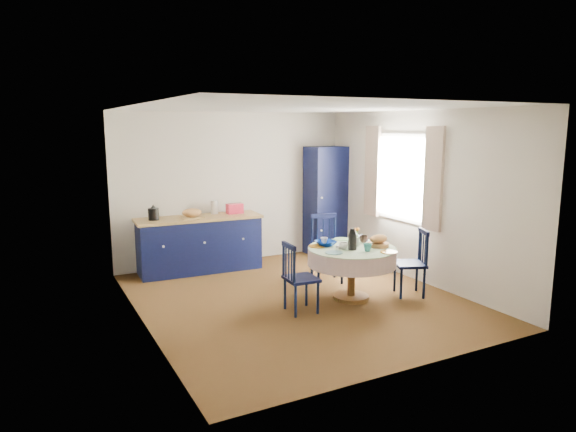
% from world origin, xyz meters
% --- Properties ---
extents(floor, '(4.50, 4.50, 0.00)m').
position_xyz_m(floor, '(0.00, 0.00, 0.00)').
color(floor, black).
rests_on(floor, ground).
extents(ceiling, '(4.50, 4.50, 0.00)m').
position_xyz_m(ceiling, '(0.00, 0.00, 2.50)').
color(ceiling, white).
rests_on(ceiling, wall_back).
extents(wall_back, '(4.00, 0.02, 2.50)m').
position_xyz_m(wall_back, '(0.00, 2.25, 1.25)').
color(wall_back, silver).
rests_on(wall_back, floor).
extents(wall_left, '(0.02, 4.50, 2.50)m').
position_xyz_m(wall_left, '(-2.00, 0.00, 1.25)').
color(wall_left, silver).
rests_on(wall_left, floor).
extents(wall_right, '(0.02, 4.50, 2.50)m').
position_xyz_m(wall_right, '(2.00, 0.00, 1.25)').
color(wall_right, silver).
rests_on(wall_right, floor).
extents(window, '(0.10, 1.74, 1.45)m').
position_xyz_m(window, '(1.95, 0.30, 1.52)').
color(window, white).
rests_on(window, wall_right).
extents(kitchen_counter, '(1.98, 0.70, 1.11)m').
position_xyz_m(kitchen_counter, '(-0.73, 1.90, 0.45)').
color(kitchen_counter, black).
rests_on(kitchen_counter, floor).
extents(pantry_cabinet, '(0.70, 0.52, 1.92)m').
position_xyz_m(pantry_cabinet, '(1.66, 2.00, 0.96)').
color(pantry_cabinet, black).
rests_on(pantry_cabinet, floor).
extents(dining_table, '(1.16, 1.17, 0.98)m').
position_xyz_m(dining_table, '(0.65, -0.32, 0.58)').
color(dining_table, brown).
rests_on(dining_table, floor).
extents(chair_left, '(0.40, 0.41, 0.88)m').
position_xyz_m(chair_left, '(-0.22, -0.43, 0.44)').
color(chair_left, black).
rests_on(chair_left, floor).
extents(chair_far, '(0.53, 0.51, 0.99)m').
position_xyz_m(chair_far, '(0.77, 0.53, 0.50)').
color(chair_far, black).
rests_on(chair_far, floor).
extents(chair_right, '(0.52, 0.53, 0.91)m').
position_xyz_m(chair_right, '(1.46, -0.57, 0.46)').
color(chair_right, black).
rests_on(chair_right, floor).
extents(mug_a, '(0.11, 0.11, 0.09)m').
position_xyz_m(mug_a, '(0.49, -0.34, 0.74)').
color(mug_a, silver).
rests_on(mug_a, dining_table).
extents(mug_b, '(0.11, 0.11, 0.10)m').
position_xyz_m(mug_b, '(0.70, -0.57, 0.75)').
color(mug_b, '#2A7975').
rests_on(mug_b, dining_table).
extents(mug_c, '(0.12, 0.12, 0.09)m').
position_xyz_m(mug_c, '(0.96, -0.14, 0.75)').
color(mug_c, black).
rests_on(mug_c, dining_table).
extents(mug_d, '(0.10, 0.10, 0.09)m').
position_xyz_m(mug_d, '(0.43, 0.03, 0.74)').
color(mug_d, silver).
rests_on(mug_d, dining_table).
extents(cobalt_bowl, '(0.27, 0.27, 0.07)m').
position_xyz_m(cobalt_bowl, '(0.39, -0.07, 0.73)').
color(cobalt_bowl, navy).
rests_on(cobalt_bowl, dining_table).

